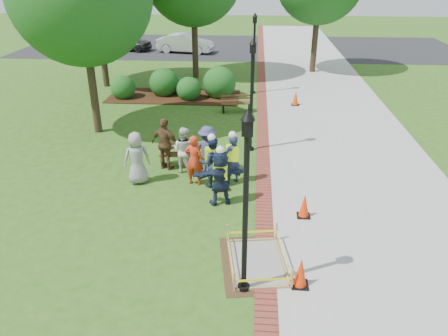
# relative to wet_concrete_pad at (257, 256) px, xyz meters

# --- Properties ---
(ground) EXTENTS (100.00, 100.00, 0.00)m
(ground) POSITION_rel_wet_concrete_pad_xyz_m (-1.55, 2.08, -0.23)
(ground) COLOR #285116
(ground) RESTS_ON ground
(sidewalk) EXTENTS (6.00, 60.00, 0.02)m
(sidewalk) POSITION_rel_wet_concrete_pad_xyz_m (3.45, 12.08, -0.22)
(sidewalk) COLOR #9E9E99
(sidewalk) RESTS_ON ground
(brick_edging) EXTENTS (0.50, 60.00, 0.03)m
(brick_edging) POSITION_rel_wet_concrete_pad_xyz_m (0.20, 12.08, -0.22)
(brick_edging) COLOR maroon
(brick_edging) RESTS_ON ground
(mulch_bed) EXTENTS (7.00, 3.00, 0.05)m
(mulch_bed) POSITION_rel_wet_concrete_pad_xyz_m (-4.55, 14.08, -0.21)
(mulch_bed) COLOR #381E0F
(mulch_bed) RESTS_ON ground
(parking_lot) EXTENTS (36.00, 12.00, 0.01)m
(parking_lot) POSITION_rel_wet_concrete_pad_xyz_m (-1.55, 29.08, -0.23)
(parking_lot) COLOR black
(parking_lot) RESTS_ON ground
(wet_concrete_pad) EXTENTS (2.02, 2.52, 0.55)m
(wet_concrete_pad) POSITION_rel_wet_concrete_pad_xyz_m (0.00, 0.00, 0.00)
(wet_concrete_pad) COLOR #47331E
(wet_concrete_pad) RESTS_ON ground
(bench_near) EXTENTS (1.51, 0.58, 0.80)m
(bench_near) POSITION_rel_wet_concrete_pad_xyz_m (-2.76, 5.43, 0.02)
(bench_near) COLOR brown
(bench_near) RESTS_ON ground
(bench_far) EXTENTS (1.54, 0.74, 0.80)m
(bench_far) POSITION_rel_wet_concrete_pad_xyz_m (-1.06, 11.72, 0.02)
(bench_far) COLOR brown
(bench_far) RESTS_ON ground
(cone_front) EXTENTS (0.39, 0.39, 0.77)m
(cone_front) POSITION_rel_wet_concrete_pad_xyz_m (0.98, -0.72, 0.14)
(cone_front) COLOR black
(cone_front) RESTS_ON ground
(cone_back) EXTENTS (0.38, 0.38, 0.74)m
(cone_back) POSITION_rel_wet_concrete_pad_xyz_m (1.33, 2.27, 0.12)
(cone_back) COLOR black
(cone_back) RESTS_ON ground
(cone_far) EXTENTS (0.38, 0.38, 0.76)m
(cone_far) POSITION_rel_wet_concrete_pad_xyz_m (1.88, 12.99, 0.13)
(cone_far) COLOR black
(cone_far) RESTS_ON ground
(toolbox) EXTENTS (0.42, 0.31, 0.19)m
(toolbox) POSITION_rel_wet_concrete_pad_xyz_m (-1.14, 3.66, -0.14)
(toolbox) COLOR #AF1E0D
(toolbox) RESTS_ON ground
(lamp_near) EXTENTS (0.28, 0.28, 4.26)m
(lamp_near) POSITION_rel_wet_concrete_pad_xyz_m (-0.30, -0.92, 2.25)
(lamp_near) COLOR black
(lamp_near) RESTS_ON ground
(lamp_mid) EXTENTS (0.28, 0.28, 4.26)m
(lamp_mid) POSITION_rel_wet_concrete_pad_xyz_m (-0.30, 7.08, 2.25)
(lamp_mid) COLOR black
(lamp_mid) RESTS_ON ground
(lamp_far) EXTENTS (0.28, 0.28, 4.26)m
(lamp_far) POSITION_rel_wet_concrete_pad_xyz_m (-0.30, 15.08, 2.25)
(lamp_far) COLOR black
(lamp_far) RESTS_ON ground
(shrub_a) EXTENTS (1.31, 1.31, 1.31)m
(shrub_a) POSITION_rel_wet_concrete_pad_xyz_m (-7.19, 13.63, -0.23)
(shrub_a) COLOR #144616
(shrub_a) RESTS_ON ground
(shrub_b) EXTENTS (1.58, 1.58, 1.58)m
(shrub_b) POSITION_rel_wet_concrete_pad_xyz_m (-5.13, 14.37, -0.23)
(shrub_b) COLOR #144616
(shrub_b) RESTS_ON ground
(shrub_c) EXTENTS (1.30, 1.30, 1.30)m
(shrub_c) POSITION_rel_wet_concrete_pad_xyz_m (-3.66, 13.63, -0.23)
(shrub_c) COLOR #144616
(shrub_c) RESTS_ON ground
(shrub_d) EXTENTS (1.77, 1.77, 1.77)m
(shrub_d) POSITION_rel_wet_concrete_pad_xyz_m (-2.10, 14.24, -0.23)
(shrub_d) COLOR #144616
(shrub_d) RESTS_ON ground
(shrub_e) EXTENTS (0.98, 0.98, 0.98)m
(shrub_e) POSITION_rel_wet_concrete_pad_xyz_m (-4.57, 14.80, -0.23)
(shrub_e) COLOR #144616
(shrub_e) RESTS_ON ground
(casual_person_a) EXTENTS (0.66, 0.56, 1.76)m
(casual_person_a) POSITION_rel_wet_concrete_pad_xyz_m (-3.96, 4.06, 0.65)
(casual_person_a) COLOR gray
(casual_person_a) RESTS_ON ground
(casual_person_b) EXTENTS (0.59, 0.43, 1.71)m
(casual_person_b) POSITION_rel_wet_concrete_pad_xyz_m (-2.08, 4.10, 0.62)
(casual_person_b) COLOR red
(casual_person_b) RESTS_ON ground
(casual_person_c) EXTENTS (0.61, 0.51, 1.64)m
(casual_person_c) POSITION_rel_wet_concrete_pad_xyz_m (-2.55, 4.97, 0.59)
(casual_person_c) COLOR silver
(casual_person_c) RESTS_ON ground
(casual_person_d) EXTENTS (0.70, 0.58, 1.88)m
(casual_person_d) POSITION_rel_wet_concrete_pad_xyz_m (-3.22, 5.16, 0.70)
(casual_person_d) COLOR brown
(casual_person_d) RESTS_ON ground
(casual_person_e) EXTENTS (0.65, 0.58, 1.71)m
(casual_person_e) POSITION_rel_wet_concrete_pad_xyz_m (-1.73, 4.95, 0.62)
(casual_person_e) COLOR #393A65
(casual_person_e) RESTS_ON ground
(hivis_worker_a) EXTENTS (0.63, 0.49, 1.90)m
(hivis_worker_a) POSITION_rel_wet_concrete_pad_xyz_m (-1.12, 2.87, 0.71)
(hivis_worker_a) COLOR #161E3A
(hivis_worker_a) RESTS_ON ground
(hivis_worker_b) EXTENTS (0.63, 0.59, 1.82)m
(hivis_worker_b) POSITION_rel_wet_concrete_pad_xyz_m (-0.85, 4.28, 0.67)
(hivis_worker_b) COLOR #17263C
(hivis_worker_b) RESTS_ON ground
(hivis_worker_c) EXTENTS (0.61, 0.47, 1.82)m
(hivis_worker_c) POSITION_rel_wet_concrete_pad_xyz_m (-1.49, 4.01, 0.67)
(hivis_worker_c) COLOR #1A2944
(hivis_worker_c) RESTS_ON ground
(parked_car_a) EXTENTS (2.96, 5.01, 1.53)m
(parked_car_a) POSITION_rel_wet_concrete_pad_xyz_m (-10.71, 26.89, -0.23)
(parked_car_a) COLOR #262628
(parked_car_a) RESTS_ON ground
(parked_car_b) EXTENTS (2.94, 5.16, 1.58)m
(parked_car_b) POSITION_rel_wet_concrete_pad_xyz_m (-5.79, 26.30, -0.23)
(parked_car_b) COLOR silver
(parked_car_b) RESTS_ON ground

